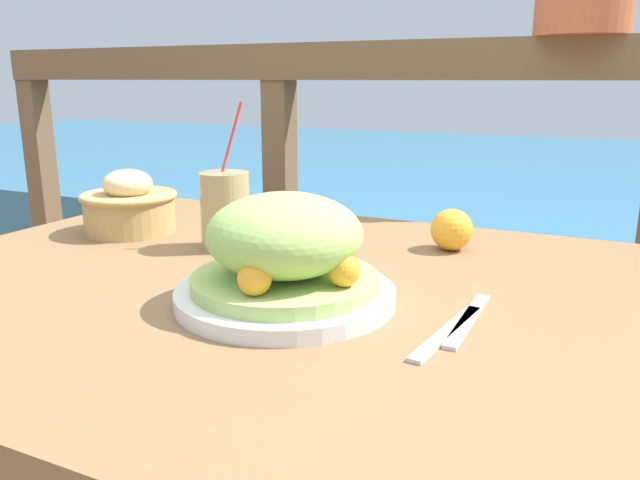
# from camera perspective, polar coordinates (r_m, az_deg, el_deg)

# --- Properties ---
(patio_table) EXTENTS (1.29, 0.90, 0.74)m
(patio_table) POSITION_cam_1_polar(r_m,az_deg,el_deg) (0.90, -0.83, -9.43)
(patio_table) COLOR olive
(patio_table) RESTS_ON ground_plane
(railing_fence) EXTENTS (2.80, 0.08, 1.11)m
(railing_fence) POSITION_cam_1_polar(r_m,az_deg,el_deg) (1.53, 11.47, 5.46)
(railing_fence) COLOR brown
(railing_fence) RESTS_ON ground_plane
(sea_backdrop) EXTENTS (12.00, 4.00, 0.51)m
(sea_backdrop) POSITION_cam_1_polar(r_m,az_deg,el_deg) (4.05, 19.94, 2.81)
(sea_backdrop) COLOR teal
(sea_backdrop) RESTS_ON ground_plane
(salad_plate) EXTENTS (0.28, 0.28, 0.14)m
(salad_plate) POSITION_cam_1_polar(r_m,az_deg,el_deg) (0.79, -3.08, -1.54)
(salad_plate) COLOR silver
(salad_plate) RESTS_ON patio_table
(drink_glass) EXTENTS (0.08, 0.08, 0.24)m
(drink_glass) POSITION_cam_1_polar(r_m,az_deg,el_deg) (1.06, -8.66, 2.69)
(drink_glass) COLOR tan
(drink_glass) RESTS_ON patio_table
(bread_basket) EXTENTS (0.18, 0.18, 0.12)m
(bread_basket) POSITION_cam_1_polar(r_m,az_deg,el_deg) (1.21, -17.04, 2.99)
(bread_basket) COLOR tan
(bread_basket) RESTS_ON patio_table
(fork) EXTENTS (0.04, 0.18, 0.00)m
(fork) POSITION_cam_1_polar(r_m,az_deg,el_deg) (0.72, 11.54, -8.27)
(fork) COLOR silver
(fork) RESTS_ON patio_table
(knife) EXTENTS (0.02, 0.18, 0.00)m
(knife) POSITION_cam_1_polar(r_m,az_deg,el_deg) (0.76, 13.37, -7.11)
(knife) COLOR silver
(knife) RESTS_ON patio_table
(orange_near_basket) EXTENTS (0.07, 0.07, 0.07)m
(orange_near_basket) POSITION_cam_1_polar(r_m,az_deg,el_deg) (1.06, 11.94, 0.93)
(orange_near_basket) COLOR #F9A328
(orange_near_basket) RESTS_ON patio_table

